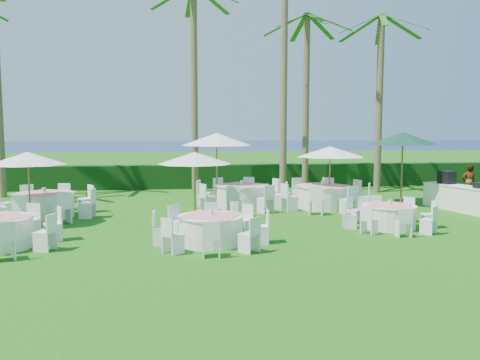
# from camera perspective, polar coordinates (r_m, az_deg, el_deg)

# --- Properties ---
(ground) EXTENTS (120.00, 120.00, 0.00)m
(ground) POSITION_cam_1_polar(r_m,az_deg,el_deg) (12.69, 1.15, -7.20)
(ground) COLOR #19590F
(ground) RESTS_ON ground
(hedge) EXTENTS (34.00, 1.00, 1.20)m
(hedge) POSITION_cam_1_polar(r_m,az_deg,el_deg) (24.41, -3.03, 0.47)
(hedge) COLOR black
(hedge) RESTS_ON ground
(ocean) EXTENTS (260.00, 260.00, 0.00)m
(ocean) POSITION_cam_1_polar(r_m,az_deg,el_deg) (114.28, -6.48, 4.30)
(ocean) COLOR #07154C
(ocean) RESTS_ON ground
(banquet_table_b) EXTENTS (2.98, 2.98, 0.91)m
(banquet_table_b) POSITION_cam_1_polar(r_m,az_deg,el_deg) (12.09, -3.53, -5.95)
(banquet_table_b) COLOR white
(banquet_table_b) RESTS_ON ground
(banquet_table_c) EXTENTS (2.78, 2.78, 0.85)m
(banquet_table_c) POSITION_cam_1_polar(r_m,az_deg,el_deg) (14.75, 17.71, -4.19)
(banquet_table_c) COLOR white
(banquet_table_c) RESTS_ON ground
(banquet_table_d) EXTENTS (3.39, 3.39, 1.02)m
(banquet_table_d) POSITION_cam_1_polar(r_m,az_deg,el_deg) (17.08, -22.72, -2.77)
(banquet_table_d) COLOR white
(banquet_table_d) RESTS_ON ground
(banquet_table_e) EXTENTS (3.44, 3.44, 1.04)m
(banquet_table_e) POSITION_cam_1_polar(r_m,az_deg,el_deg) (17.92, 0.21, -1.89)
(banquet_table_e) COLOR white
(banquet_table_e) RESTS_ON ground
(banquet_table_f) EXTENTS (3.41, 3.41, 1.04)m
(banquet_table_f) POSITION_cam_1_polar(r_m,az_deg,el_deg) (18.01, 10.01, -1.95)
(banquet_table_f) COLOR white
(banquet_table_f) RESTS_ON ground
(umbrella_a) EXTENTS (2.34, 2.34, 2.27)m
(umbrella_a) POSITION_cam_1_polar(r_m,az_deg,el_deg) (15.75, -24.45, 2.42)
(umbrella_a) COLOR brown
(umbrella_a) RESTS_ON ground
(umbrella_b) EXTENTS (2.37, 2.37, 2.24)m
(umbrella_b) POSITION_cam_1_polar(r_m,az_deg,el_deg) (15.09, -5.54, 2.67)
(umbrella_b) COLOR brown
(umbrella_b) RESTS_ON ground
(umbrella_c) EXTENTS (2.78, 2.78, 2.84)m
(umbrella_c) POSITION_cam_1_polar(r_m,az_deg,el_deg) (18.46, -2.87, 4.96)
(umbrella_c) COLOR brown
(umbrella_c) RESTS_ON ground
(umbrella_d) EXTENTS (2.63, 2.63, 2.33)m
(umbrella_d) POSITION_cam_1_polar(r_m,az_deg,el_deg) (18.22, 10.93, 3.40)
(umbrella_d) COLOR brown
(umbrella_d) RESTS_ON ground
(umbrella_green) EXTENTS (2.84, 2.84, 2.88)m
(umbrella_green) POSITION_cam_1_polar(r_m,az_deg,el_deg) (19.57, 19.24, 4.80)
(umbrella_green) COLOR brown
(umbrella_green) RESTS_ON ground
(buffet_table) EXTENTS (1.64, 4.06, 1.41)m
(buffet_table) POSITION_cam_1_polar(r_m,az_deg,el_deg) (18.68, 26.19, -2.07)
(buffet_table) COLOR white
(buffet_table) RESTS_ON ground
(staff_person) EXTENTS (0.62, 0.45, 1.58)m
(staff_person) POSITION_cam_1_polar(r_m,az_deg,el_deg) (20.98, 26.09, -0.45)
(staff_person) COLOR gray
(staff_person) RESTS_ON ground
(palm_b) EXTENTS (4.14, 4.40, 9.76)m
(palm_b) POSITION_cam_1_polar(r_m,az_deg,el_deg) (22.86, -5.60, 12.01)
(palm_b) COLOR brown
(palm_b) RESTS_ON ground
(palm_c) EXTENTS (4.32, 4.31, 12.35)m
(palm_c) POSITION_cam_1_polar(r_m,az_deg,el_deg) (22.16, 5.40, 15.66)
(palm_c) COLOR brown
(palm_c) RESTS_ON ground
(palm_d) EXTENTS (4.15, 4.40, 8.76)m
(palm_d) POSITION_cam_1_polar(r_m,az_deg,el_deg) (24.12, 8.07, 10.44)
(palm_d) COLOR brown
(palm_d) RESTS_ON ground
(palm_e) EXTENTS (4.37, 4.24, 8.35)m
(palm_e) POSITION_cam_1_polar(r_m,az_deg,el_deg) (23.43, 16.64, 9.88)
(palm_e) COLOR brown
(palm_e) RESTS_ON ground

